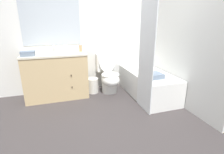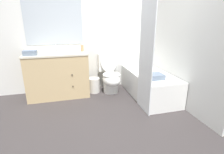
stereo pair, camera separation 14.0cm
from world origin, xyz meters
name	(u,v)px [view 2 (the right image)]	position (x,y,z in m)	size (l,w,h in m)	color
ground_plane	(114,130)	(0.00, 0.00, 0.00)	(14.00, 14.00, 0.00)	#383333
wall_back	(92,31)	(-0.01, 1.74, 1.25)	(8.00, 0.06, 2.50)	silver
wall_right	(174,32)	(1.35, 0.86, 1.25)	(0.05, 2.72, 2.50)	silver
vanity_cabinet	(58,74)	(-0.75, 1.44, 0.44)	(1.16, 0.60, 0.87)	tan
sink_faucet	(56,49)	(-0.75, 1.64, 0.91)	(0.14, 0.12, 0.12)	silver
toilet	(110,75)	(0.30, 1.38, 0.35)	(0.41, 0.67, 0.86)	white
bathtub	(148,84)	(0.98, 0.98, 0.24)	(0.67, 1.47, 0.48)	white
shower_curtain	(146,56)	(0.63, 0.45, 0.93)	(0.01, 0.47, 1.85)	white
wastebasket	(94,85)	(-0.04, 1.43, 0.15)	(0.23, 0.23, 0.31)	silver
tissue_box	(69,49)	(-0.50, 1.47, 0.92)	(0.13, 0.12, 0.13)	white
soap_dispenser	(82,48)	(-0.25, 1.48, 0.94)	(0.06, 0.06, 0.15)	tan
hand_towel_folded	(30,53)	(-1.18, 1.31, 0.91)	(0.23, 0.16, 0.08)	slate
bath_towel_folded	(154,76)	(0.89, 0.62, 0.53)	(0.31, 0.26, 0.09)	slate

